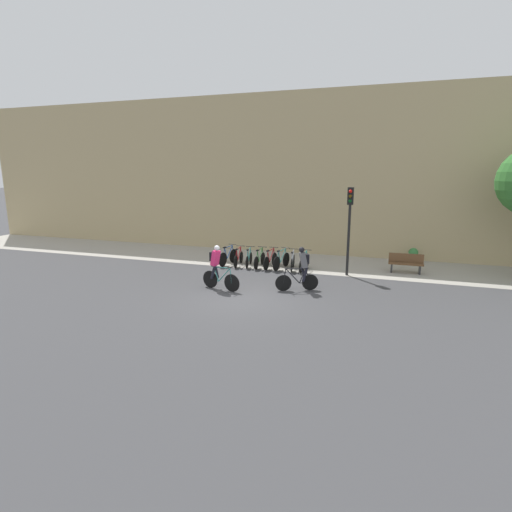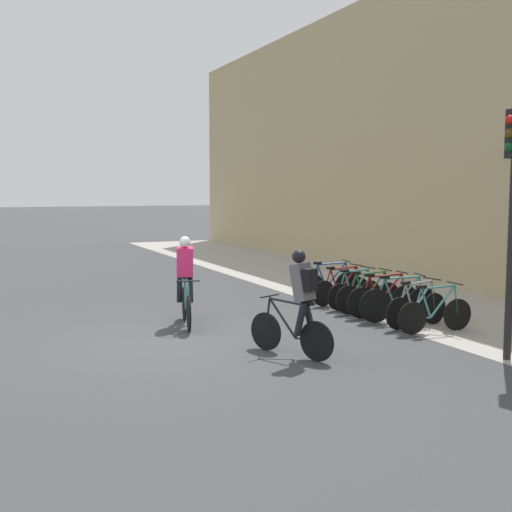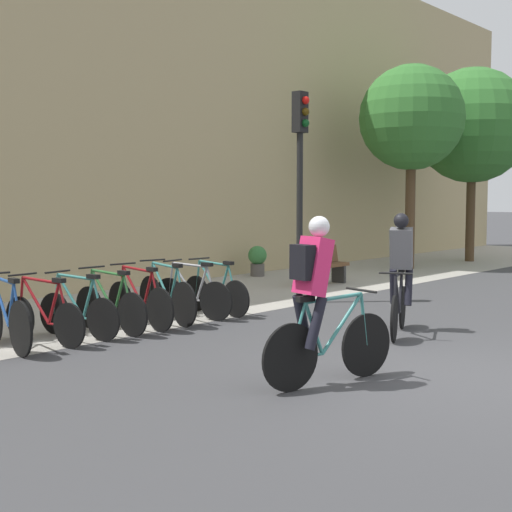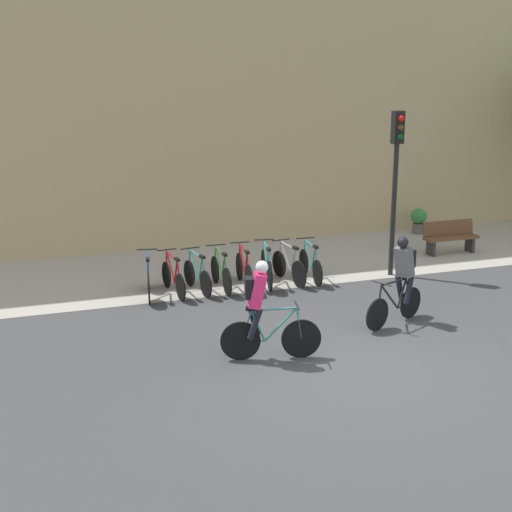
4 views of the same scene
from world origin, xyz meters
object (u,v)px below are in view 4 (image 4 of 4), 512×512
at_px(parked_bike_0, 148,279).
at_px(parked_bike_3, 221,273).
at_px(parked_bike_6, 289,266).
at_px(bench, 450,237).
at_px(parked_bike_4, 244,270).
at_px(parked_bike_5, 267,267).
at_px(traffic_light_pole, 396,164).
at_px(cyclist_grey, 401,277).
at_px(potted_plant, 419,220).
at_px(parked_bike_1, 173,278).
at_px(cyclist_pink, 261,308).
at_px(parked_bike_2, 197,275).
at_px(parked_bike_7, 311,264).

height_order(parked_bike_0, parked_bike_3, parked_bike_0).
bearing_deg(parked_bike_6, bench, 11.82).
bearing_deg(parked_bike_4, parked_bike_3, -179.98).
xyz_separation_m(parked_bike_0, parked_bike_6, (3.35, -0.00, -0.02)).
height_order(parked_bike_5, traffic_light_pole, traffic_light_pole).
bearing_deg(parked_bike_0, bench, 7.22).
height_order(cyclist_grey, traffic_light_pole, traffic_light_pole).
height_order(parked_bike_3, potted_plant, parked_bike_3).
relative_size(parked_bike_1, parked_bike_6, 1.03).
distance_m(bench, potted_plant, 2.37).
xyz_separation_m(parked_bike_1, potted_plant, (8.37, 3.40, 0.05)).
distance_m(cyclist_pink, parked_bike_2, 4.15).
bearing_deg(parked_bike_1, cyclist_grey, -39.70).
bearing_deg(parked_bike_2, parked_bike_3, -0.06).
bearing_deg(parked_bike_7, parked_bike_2, 179.99).
xyz_separation_m(parked_bike_3, bench, (6.82, 1.08, 0.07)).
xyz_separation_m(bench, potted_plant, (0.43, 2.33, -0.03)).
distance_m(parked_bike_4, traffic_light_pole, 4.39).
bearing_deg(potted_plant, parked_bike_7, -145.89).
xyz_separation_m(cyclist_grey, potted_plant, (4.47, 6.64, -0.51)).
relative_size(parked_bike_6, parked_bike_7, 0.98).
height_order(cyclist_pink, parked_bike_6, cyclist_pink).
height_order(cyclist_pink, parked_bike_5, cyclist_pink).
bearing_deg(parked_bike_6, potted_plant, 31.37).
height_order(traffic_light_pole, bench, traffic_light_pole).
bearing_deg(parked_bike_3, parked_bike_2, 179.94).
height_order(cyclist_grey, parked_bike_5, cyclist_grey).
distance_m(parked_bike_4, potted_plant, 7.51).
xyz_separation_m(cyclist_pink, potted_plant, (7.71, 7.51, -0.51)).
relative_size(cyclist_pink, parked_bike_3, 1.06).
bearing_deg(parked_bike_2, parked_bike_7, -0.01).
bearing_deg(parked_bike_2, parked_bike_0, 179.95).
bearing_deg(cyclist_grey, potted_plant, 56.09).
bearing_deg(potted_plant, parked_bike_0, -159.15).
bearing_deg(parked_bike_0, cyclist_pink, -73.47).
xyz_separation_m(parked_bike_7, bench, (4.59, 1.08, 0.08)).
bearing_deg(parked_bike_5, parked_bike_0, 179.99).
height_order(cyclist_pink, parked_bike_0, cyclist_pink).
bearing_deg(parked_bike_3, parked_bike_6, 0.03).
bearing_deg(traffic_light_pole, parked_bike_1, 177.37).
height_order(parked_bike_4, parked_bike_7, parked_bike_4).
relative_size(parked_bike_1, parked_bike_3, 0.98).
xyz_separation_m(parked_bike_2, parked_bike_6, (2.23, 0.00, 0.01)).
xyz_separation_m(parked_bike_0, parked_bike_7, (3.91, -0.00, -0.03)).
relative_size(cyclist_pink, potted_plant, 2.30).
bearing_deg(bench, parked_bike_3, -171.02).
height_order(parked_bike_2, parked_bike_5, parked_bike_5).
distance_m(cyclist_pink, parked_bike_5, 4.43).
xyz_separation_m(parked_bike_4, traffic_light_pole, (3.71, -0.25, 2.33)).
xyz_separation_m(cyclist_pink, parked_bike_3, (0.46, 4.11, -0.55)).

